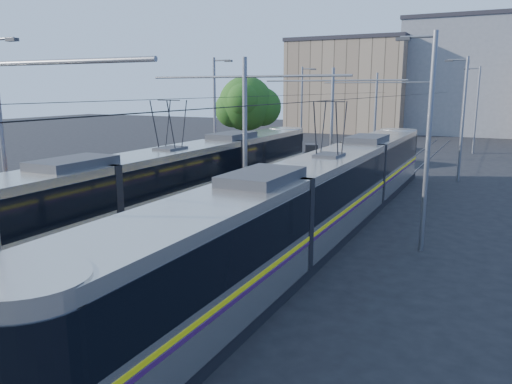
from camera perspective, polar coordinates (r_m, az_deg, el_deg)
The scene contains 13 objects.
ground at distance 15.95m, azimuth -14.87°, elevation -10.82°, with size 160.00×160.00×0.00m, color black.
platform at distance 30.23m, azimuth 6.68°, elevation 0.49°, with size 4.00×50.00×0.30m, color gray.
tactile_strip_left at distance 30.71m, azimuth 4.14°, elevation 1.01°, with size 0.70×50.00×0.01m, color gray.
tactile_strip_right at distance 29.76m, azimuth 9.32°, elevation 0.54°, with size 0.70×50.00×0.01m, color gray.
rails at distance 30.26m, azimuth 6.68°, elevation 0.24°, with size 8.71×70.00×0.03m.
tram_left at distance 23.31m, azimuth -9.63°, elevation 0.94°, with size 2.43×28.89×5.50m.
tram_right at distance 20.90m, azimuth 8.23°, elevation 0.16°, with size 2.43×31.62×5.50m.
catenary at distance 27.03m, azimuth 4.84°, elevation 8.55°, with size 9.20×70.00×7.00m.
street_lamps at distance 33.51m, azimuth 9.19°, elevation 8.47°, with size 15.18×38.22×8.00m.
shelter at distance 28.62m, azimuth 6.29°, elevation 2.98°, with size 1.13×1.39×2.64m.
tree at distance 40.77m, azimuth -0.66°, elevation 9.96°, with size 4.82×4.46×7.00m.
building_left at distance 73.70m, azimuth 10.89°, elevation 11.85°, with size 16.32×12.24×12.77m.
building_centre at distance 75.07m, azimuth 23.89°, elevation 11.97°, with size 18.36×14.28×15.13m.
Camera 1 is at (9.91, -10.95, 6.02)m, focal length 35.00 mm.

